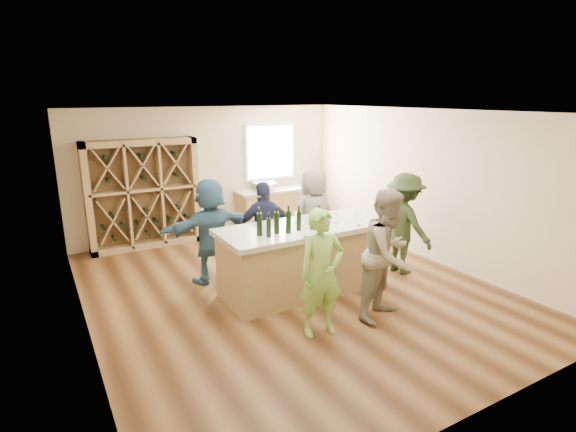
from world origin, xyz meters
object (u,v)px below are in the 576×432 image
person_near_left (321,273)px  person_far_right (314,217)px  wine_bottle_c (277,223)px  person_far_mid (265,229)px  wine_bottle_a (259,224)px  sink (265,186)px  person_server (404,224)px  person_far_left (211,231)px  wine_rack (143,194)px  wine_bottle_e (299,221)px  wine_bottle_d (288,222)px  person_near_right (388,255)px  wine_bottle_f (319,220)px  tasting_counter_base (305,261)px  wine_bottle_b (269,228)px

person_near_left → person_far_right: 2.53m
wine_bottle_c → person_far_mid: bearing=72.6°
wine_bottle_a → wine_bottle_c: wine_bottle_a is taller
sink → person_near_left: person_near_left is taller
wine_bottle_a → person_near_left: person_near_left is taller
wine_bottle_c → person_near_left: bearing=-87.6°
person_server → sink: bearing=11.4°
person_far_left → wine_rack: bearing=-83.5°
person_server → wine_bottle_e: bearing=86.7°
wine_rack → wine_bottle_d: bearing=-71.2°
wine_bottle_c → person_far_right: person_far_right is taller
person_near_right → wine_bottle_f: size_ratio=6.13×
tasting_counter_base → wine_bottle_e: size_ratio=9.01×
person_near_right → person_far_mid: 2.33m
sink → wine_bottle_c: bearing=-114.3°
sink → wine_bottle_d: wine_bottle_d is taller
sink → person_far_mid: bearing=-117.0°
person_far_mid → tasting_counter_base: bearing=116.4°
sink → person_server: size_ratio=0.31×
wine_bottle_e → person_far_right: 1.50m
wine_bottle_d → wine_bottle_e: bearing=15.6°
wine_bottle_b → sink: bearing=63.9°
wine_bottle_b → person_far_mid: 1.28m
wine_bottle_d → person_server: bearing=0.8°
wine_bottle_c → wine_bottle_f: wine_bottle_c is taller
person_server → wine_bottle_b: bearing=88.4°
wine_bottle_a → person_far_right: size_ratio=0.19×
wine_bottle_d → person_near_left: (-0.11, -1.03, -0.40)m
wine_bottle_d → person_near_right: bearing=-49.2°
wine_bottle_e → person_near_right: size_ratio=0.16×
tasting_counter_base → person_near_left: (-0.53, -1.25, 0.34)m
wine_bottle_e → person_far_left: person_far_left is taller
person_near_left → wine_bottle_f: bearing=66.6°
wine_rack → wine_bottle_d: wine_rack is taller
tasting_counter_base → wine_bottle_a: size_ratio=7.85×
person_near_right → person_far_left: (-1.65, 2.42, -0.04)m
sink → person_far_right: size_ratio=0.30×
person_near_left → sink: bearing=79.5°
wine_bottle_a → person_far_left: size_ratio=0.19×
sink → wine_rack: bearing=178.5°
tasting_counter_base → wine_rack: bearing=115.8°
person_near_right → wine_bottle_e: bearing=102.2°
wine_rack → person_server: wine_rack is taller
wine_rack → person_server: (3.58, -3.65, -0.22)m
wine_bottle_e → person_near_right: 1.40m
wine_rack → person_far_right: 3.53m
wine_bottle_c → wine_bottle_a: bearing=171.9°
wine_bottle_c → wine_bottle_d: 0.17m
wine_bottle_f → person_near_right: bearing=-64.9°
tasting_counter_base → person_far_left: 1.63m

